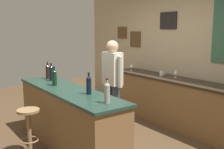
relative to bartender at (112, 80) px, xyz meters
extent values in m
plane|color=#4C3823|center=(0.08, -0.50, -0.94)|extent=(10.00, 10.00, 0.00)
cube|color=tan|center=(0.08, 1.53, 0.46)|extent=(6.00, 0.06, 2.80)
cube|color=brown|center=(-1.62, 1.49, 0.78)|extent=(0.33, 0.02, 0.28)
cube|color=brown|center=(-1.12, 1.49, 0.63)|extent=(0.34, 0.02, 0.35)
cube|color=black|center=(-0.12, 1.49, 1.04)|extent=(0.43, 0.02, 0.34)
cube|color=brown|center=(0.08, -0.90, -0.50)|extent=(2.42, 0.57, 0.88)
cube|color=#1E382D|center=(0.08, -0.90, -0.04)|extent=(2.47, 0.60, 0.04)
cube|color=brown|center=(0.48, 1.15, -0.51)|extent=(3.13, 0.53, 0.86)
cube|color=#2D2319|center=(0.48, 1.15, -0.06)|extent=(3.19, 0.56, 0.04)
cylinder|color=#384766|center=(0.10, 0.00, -0.51)|extent=(0.13, 0.13, 0.86)
cylinder|color=#384766|center=(-0.10, 0.00, -0.51)|extent=(0.13, 0.13, 0.86)
cube|color=beige|center=(0.00, 0.00, 0.20)|extent=(0.36, 0.20, 0.56)
sphere|color=tan|center=(0.00, 0.00, 0.58)|extent=(0.21, 0.21, 0.21)
cylinder|color=beige|center=(0.22, 0.00, 0.17)|extent=(0.08, 0.08, 0.52)
cylinder|color=beige|center=(-0.22, 0.00, 0.17)|extent=(0.08, 0.08, 0.52)
cylinder|color=olive|center=(-0.02, -1.47, -0.61)|extent=(0.06, 0.06, 0.65)
torus|color=olive|center=(-0.02, -1.47, -0.72)|extent=(0.26, 0.26, 0.02)
cylinder|color=olive|center=(-0.02, -1.47, -0.27)|extent=(0.32, 0.32, 0.03)
cylinder|color=black|center=(-0.87, -0.80, 0.08)|extent=(0.07, 0.07, 0.20)
sphere|color=black|center=(-0.87, -0.80, 0.20)|extent=(0.07, 0.07, 0.07)
cylinder|color=black|center=(-0.87, -0.80, 0.23)|extent=(0.03, 0.03, 0.09)
cylinder|color=black|center=(-0.87, -0.80, 0.28)|extent=(0.03, 0.03, 0.02)
cylinder|color=black|center=(-0.68, -0.82, 0.08)|extent=(0.07, 0.07, 0.20)
sphere|color=black|center=(-0.68, -0.82, 0.20)|extent=(0.07, 0.07, 0.07)
cylinder|color=black|center=(-0.68, -0.82, 0.23)|extent=(0.03, 0.03, 0.09)
cylinder|color=black|center=(-0.68, -0.82, 0.28)|extent=(0.03, 0.03, 0.02)
cylinder|color=black|center=(-0.26, -0.95, 0.08)|extent=(0.07, 0.07, 0.20)
sphere|color=black|center=(-0.26, -0.95, 0.20)|extent=(0.07, 0.07, 0.07)
cylinder|color=black|center=(-0.26, -0.95, 0.23)|extent=(0.03, 0.03, 0.09)
cylinder|color=black|center=(-0.26, -0.95, 0.28)|extent=(0.03, 0.03, 0.02)
cylinder|color=black|center=(0.55, -0.80, 0.08)|extent=(0.07, 0.07, 0.20)
sphere|color=black|center=(0.55, -0.80, 0.20)|extent=(0.07, 0.07, 0.07)
cylinder|color=black|center=(0.55, -0.80, 0.23)|extent=(0.03, 0.03, 0.09)
cylinder|color=black|center=(0.55, -0.80, 0.28)|extent=(0.03, 0.03, 0.02)
cylinder|color=#999E99|center=(1.07, -0.86, 0.08)|extent=(0.07, 0.07, 0.20)
sphere|color=#999E99|center=(1.07, -0.86, 0.20)|extent=(0.07, 0.07, 0.07)
cylinder|color=#999E99|center=(1.07, -0.86, 0.23)|extent=(0.03, 0.03, 0.09)
cylinder|color=black|center=(1.07, -0.86, 0.28)|extent=(0.03, 0.03, 0.02)
cylinder|color=silver|center=(-0.79, 1.10, -0.03)|extent=(0.06, 0.06, 0.00)
cylinder|color=silver|center=(-0.79, 1.10, 0.01)|extent=(0.01, 0.01, 0.07)
cone|color=silver|center=(-0.79, 1.10, 0.08)|extent=(0.07, 0.07, 0.08)
cylinder|color=silver|center=(0.35, 1.23, -0.03)|extent=(0.06, 0.06, 0.00)
cylinder|color=silver|center=(0.35, 1.23, 0.01)|extent=(0.01, 0.01, 0.07)
cone|color=silver|center=(0.35, 1.23, 0.08)|extent=(0.07, 0.07, 0.08)
cylinder|color=silver|center=(0.07, 1.15, 0.01)|extent=(0.08, 0.08, 0.09)
torus|color=silver|center=(0.12, 1.15, 0.02)|extent=(0.06, 0.01, 0.06)
camera|label=1|loc=(3.62, -2.65, 0.88)|focal=42.56mm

